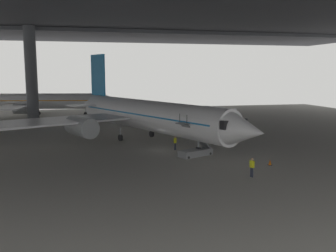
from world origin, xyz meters
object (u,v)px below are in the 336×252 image
Objects in this scene: crew_worker_near_nose at (252,166)px; airplane_distant at (43,101)px; airplane_main at (145,115)px; crew_worker_by_stairs at (175,142)px; boarding_stairs at (195,149)px; traffic_cone_orange at (270,162)px.

airplane_distant is (-22.30, 53.02, 2.23)m from crew_worker_near_nose.
crew_worker_near_nose is at bearing -67.18° from airplane_distant.
crew_worker_by_stairs is at bearing -69.06° from airplane_main.
crew_worker_by_stairs is 0.05× the size of airplane_distant.
boarding_stairs is 48.09m from airplane_distant.
airplane_distant is at bearing 114.88° from crew_worker_by_stairs.
boarding_stairs is 9.63m from crew_worker_near_nose.
boarding_stairs is 0.15× the size of airplane_distant.
crew_worker_near_nose is at bearing -75.94° from boarding_stairs.
boarding_stairs is (3.85, -10.07, -2.82)m from airplane_main.
airplane_main is at bearing 110.91° from boarding_stairs.
airplane_distant reaches higher than traffic_cone_orange.
crew_worker_near_nose is (6.19, -19.40, -2.57)m from airplane_main.
crew_worker_near_nose is 2.89× the size of traffic_cone_orange.
traffic_cone_orange is (3.70, 3.55, -0.70)m from crew_worker_near_nose.
crew_worker_by_stairs is (-1.37, 3.59, 0.22)m from boarding_stairs.
airplane_main is at bearing 121.95° from traffic_cone_orange.
airplane_distant is (-18.60, 40.09, 2.27)m from crew_worker_by_stairs.
airplane_main reaches higher than crew_worker_by_stairs.
boarding_stairs is 7.98× the size of traffic_cone_orange.
traffic_cone_orange is (26.00, -49.47, -2.94)m from airplane_distant.
airplane_main reaches higher than traffic_cone_orange.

